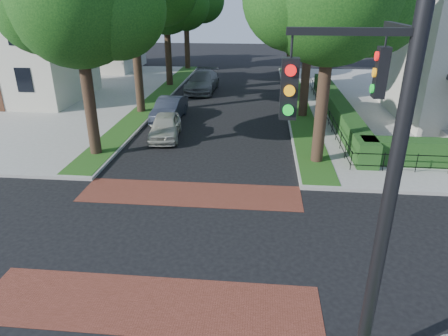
{
  "coord_description": "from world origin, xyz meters",
  "views": [
    {
      "loc": [
        2.76,
        -11.18,
        7.44
      ],
      "look_at": [
        1.46,
        2.31,
        1.6
      ],
      "focal_mm": 32.0,
      "sensor_mm": 36.0,
      "label": 1
    }
  ],
  "objects_px": {
    "parked_car_rear": "(202,82)",
    "traffic_signal": "(379,164)",
    "parked_car_front": "(165,126)",
    "parked_car_middle": "(169,109)"
  },
  "relations": [
    {
      "from": "parked_car_rear",
      "to": "parked_car_middle",
      "type": "bearing_deg",
      "value": -94.02
    },
    {
      "from": "parked_car_front",
      "to": "parked_car_rear",
      "type": "relative_size",
      "value": 0.71
    },
    {
      "from": "parked_car_middle",
      "to": "parked_car_front",
      "type": "bearing_deg",
      "value": -78.07
    },
    {
      "from": "traffic_signal",
      "to": "parked_car_rear",
      "type": "distance_m",
      "value": 27.92
    },
    {
      "from": "traffic_signal",
      "to": "parked_car_middle",
      "type": "xyz_separation_m",
      "value": [
        -8.09,
        18.07,
        -4.0
      ]
    },
    {
      "from": "parked_car_front",
      "to": "parked_car_middle",
      "type": "xyz_separation_m",
      "value": [
        -0.58,
        3.62,
        0.03
      ]
    },
    {
      "from": "parked_car_front",
      "to": "parked_car_rear",
      "type": "distance_m",
      "value": 12.24
    },
    {
      "from": "traffic_signal",
      "to": "parked_car_rear",
      "type": "relative_size",
      "value": 1.41
    },
    {
      "from": "parked_car_middle",
      "to": "traffic_signal",
      "type": "bearing_deg",
      "value": -63.02
    },
    {
      "from": "parked_car_rear",
      "to": "traffic_signal",
      "type": "bearing_deg",
      "value": -72.99
    }
  ]
}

